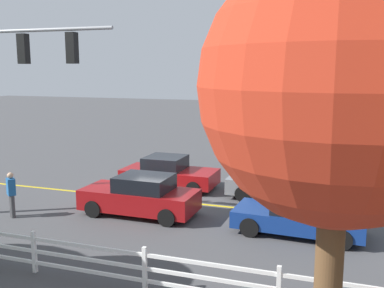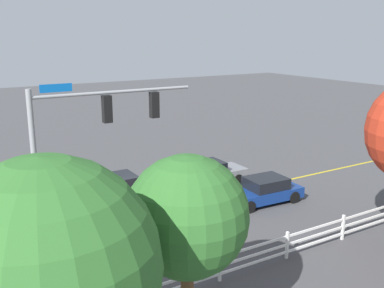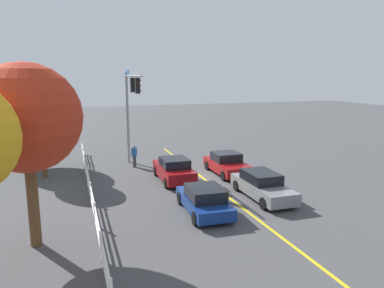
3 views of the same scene
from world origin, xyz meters
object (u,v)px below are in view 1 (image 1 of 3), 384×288
(car_3, at_px, (284,184))
(tree_0, at_px, (338,89))
(car_0, at_px, (141,196))
(car_2, at_px, (301,215))
(car_1, at_px, (169,173))
(pedestrian, at_px, (11,193))

(car_3, relative_size, tree_0, 0.66)
(car_0, xyz_separation_m, car_2, (-5.88, 0.10, -0.07))
(car_0, distance_m, car_1, 4.00)
(car_0, distance_m, tree_0, 11.33)
(car_1, height_order, car_3, car_1)
(car_3, xyz_separation_m, tree_0, (-2.21, 11.49, 4.43))
(car_3, height_order, pedestrian, pedestrian)
(car_0, height_order, tree_0, tree_0)
(tree_0, bearing_deg, car_3, -79.11)
(car_0, relative_size, car_1, 1.01)
(car_3, xyz_separation_m, pedestrian, (9.16, 5.56, 0.23))
(pedestrian, bearing_deg, tree_0, 100.73)
(car_2, xyz_separation_m, car_3, (1.08, -3.85, 0.04))
(car_3, distance_m, tree_0, 12.51)
(car_0, height_order, car_3, car_0)
(car_0, height_order, car_2, car_0)
(pedestrian, distance_m, tree_0, 13.49)
(pedestrian, bearing_deg, car_2, 137.76)
(car_1, bearing_deg, car_2, -32.70)
(car_0, height_order, car_1, car_0)
(car_3, bearing_deg, tree_0, -78.65)
(car_2, relative_size, pedestrian, 2.55)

